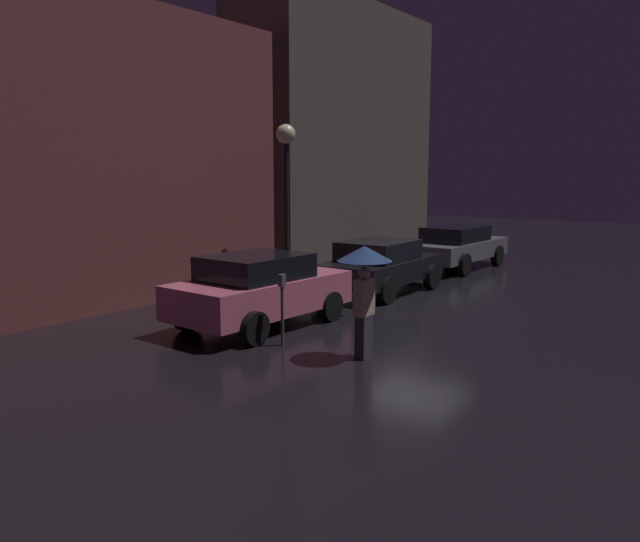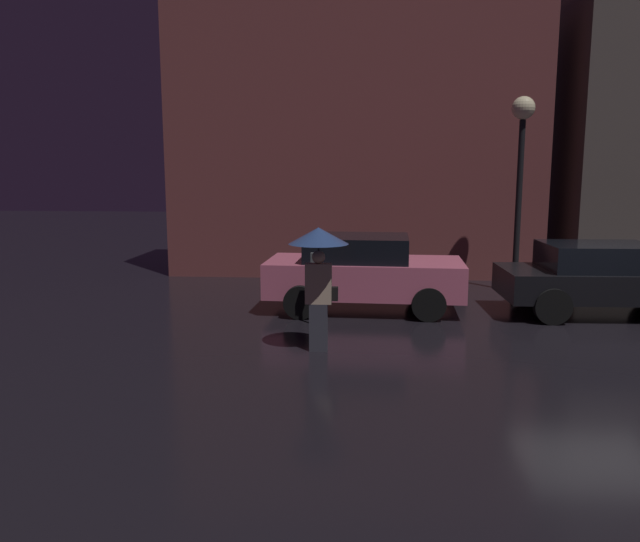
{
  "view_description": "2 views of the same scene",
  "coord_description": "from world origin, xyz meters",
  "px_view_note": "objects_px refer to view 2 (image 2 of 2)",
  "views": [
    {
      "loc": [
        -13.68,
        -7.17,
        3.16
      ],
      "look_at": [
        -4.31,
        -0.21,
        1.34
      ],
      "focal_mm": 35.0,
      "sensor_mm": 36.0,
      "label": 1
    },
    {
      "loc": [
        -4.09,
        -11.1,
        2.85
      ],
      "look_at": [
        -4.97,
        0.16,
        0.99
      ],
      "focal_mm": 35.0,
      "sensor_mm": 36.0,
      "label": 2
    }
  ],
  "objects_px": {
    "parked_car_black": "(603,277)",
    "street_lamp_near": "(522,144)",
    "parking_meter": "(314,281)",
    "pedestrian_with_umbrella": "(319,256)",
    "parked_car_pink": "(363,271)"
  },
  "relations": [
    {
      "from": "street_lamp_near",
      "to": "parked_car_pink",
      "type": "bearing_deg",
      "value": -148.13
    },
    {
      "from": "parked_car_black",
      "to": "parking_meter",
      "type": "distance_m",
      "value": 5.73
    },
    {
      "from": "parked_car_black",
      "to": "street_lamp_near",
      "type": "distance_m",
      "value": 3.7
    },
    {
      "from": "parked_car_pink",
      "to": "parked_car_black",
      "type": "bearing_deg",
      "value": 1.13
    },
    {
      "from": "parking_meter",
      "to": "pedestrian_with_umbrella",
      "type": "bearing_deg",
      "value": -82.45
    },
    {
      "from": "parked_car_black",
      "to": "pedestrian_with_umbrella",
      "type": "height_order",
      "value": "pedestrian_with_umbrella"
    },
    {
      "from": "parking_meter",
      "to": "street_lamp_near",
      "type": "distance_m",
      "value": 6.24
    },
    {
      "from": "parked_car_black",
      "to": "parking_meter",
      "type": "bearing_deg",
      "value": -169.16
    },
    {
      "from": "parked_car_black",
      "to": "pedestrian_with_umbrella",
      "type": "xyz_separation_m",
      "value": [
        -5.37,
        -2.91,
        0.77
      ]
    },
    {
      "from": "parked_car_pink",
      "to": "pedestrian_with_umbrella",
      "type": "distance_m",
      "value": 3.15
    },
    {
      "from": "pedestrian_with_umbrella",
      "to": "parking_meter",
      "type": "xyz_separation_m",
      "value": [
        -0.22,
        1.64,
        -0.69
      ]
    },
    {
      "from": "parked_car_pink",
      "to": "parking_meter",
      "type": "bearing_deg",
      "value": -121.0
    },
    {
      "from": "pedestrian_with_umbrella",
      "to": "street_lamp_near",
      "type": "bearing_deg",
      "value": -129.48
    },
    {
      "from": "parked_car_pink",
      "to": "street_lamp_near",
      "type": "height_order",
      "value": "street_lamp_near"
    },
    {
      "from": "pedestrian_with_umbrella",
      "to": "street_lamp_near",
      "type": "relative_size",
      "value": 0.44
    }
  ]
}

